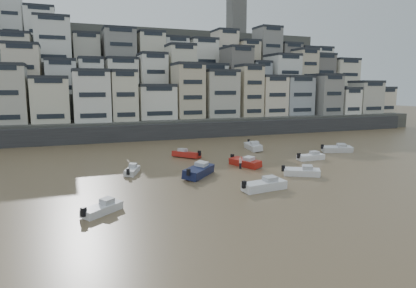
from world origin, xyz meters
name	(u,v)px	position (x,y,z in m)	size (l,w,h in m)	color
harbor_wall	(158,132)	(10.00, 65.00, 1.75)	(140.00, 3.00, 3.50)	#38383A
hillside	(143,83)	(14.73, 104.84, 13.01)	(141.04, 66.00, 50.00)	#4C4C47
boat_a	(264,183)	(11.27, 19.70, 0.79)	(5.82, 1.90, 1.59)	silver
boat_b	(302,171)	(19.35, 24.04, 0.69)	(5.08, 1.66, 1.39)	white
boat_c	(199,169)	(6.65, 28.73, 0.93)	(6.79, 2.22, 1.85)	#141B3F
boat_d	(311,156)	(27.24, 32.75, 0.70)	(5.11, 1.67, 1.39)	white
boat_e	(245,161)	(15.11, 32.15, 0.79)	(5.77, 1.89, 1.57)	#AB1E15
boat_f	(132,169)	(-1.30, 33.29, 0.62)	(4.57, 1.50, 1.25)	silver
boat_g	(337,148)	(35.97, 36.91, 0.79)	(5.83, 1.91, 1.59)	silver
boat_h	(186,153)	(9.21, 42.07, 0.74)	(5.42, 1.77, 1.48)	#A61C14
boat_i	(253,145)	(23.15, 44.75, 0.88)	(6.45, 2.11, 1.76)	silver
boat_j	(102,207)	(-6.60, 18.13, 0.62)	(4.54, 1.49, 1.24)	silver
person_pink	(240,163)	(13.73, 30.87, 0.87)	(0.44, 0.44, 1.74)	#E1A39F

